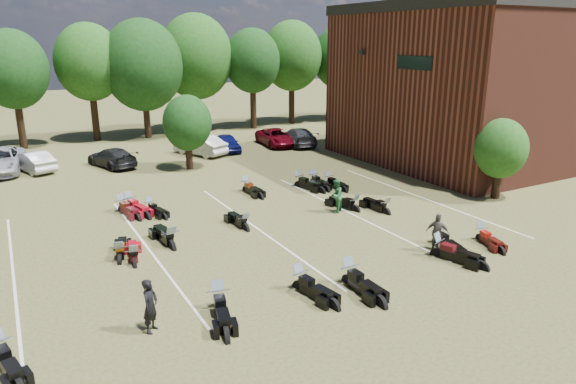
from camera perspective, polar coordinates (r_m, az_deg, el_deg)
ground at (r=22.68m, az=6.85°, el=-5.14°), size 160.00×160.00×0.00m
car_1 at (r=37.60m, az=-26.47°, el=3.06°), size 2.69×4.32×1.34m
car_3 at (r=36.95m, az=-18.98°, el=3.65°), size 3.06×4.76×1.28m
car_4 at (r=40.17m, az=-6.77°, el=5.43°), size 2.03×3.94×1.28m
car_5 at (r=39.09m, az=-9.74°, el=5.13°), size 3.20×4.70×1.47m
car_6 at (r=42.08m, az=-1.31°, el=6.09°), size 2.71×5.04×1.34m
car_7 at (r=42.15m, az=1.10°, el=6.17°), size 2.81×5.17×1.42m
person_black at (r=15.96m, az=-15.06°, el=-12.11°), size 0.71×0.72×1.68m
person_green at (r=25.71m, az=5.35°, el=-0.44°), size 1.05×1.01×1.70m
person_grey at (r=21.83m, az=16.29°, el=-4.35°), size 0.85×0.99×1.60m
motorcycle_0 at (r=16.52m, az=-29.24°, el=-16.15°), size 1.27×2.42×1.29m
motorcycle_1 at (r=17.12m, az=-7.69°, el=-12.79°), size 1.36×2.55×1.36m
motorcycle_2 at (r=18.18m, az=1.33°, el=-10.77°), size 1.12×2.41×1.29m
motorcycle_3 at (r=18.67m, az=6.77°, el=-10.11°), size 0.82×2.49×1.38m
motorcycle_4 at (r=22.87m, az=16.25°, el=-5.52°), size 1.27×2.39×1.27m
motorcycle_5 at (r=21.58m, az=16.35°, el=-6.89°), size 1.48×2.57×1.36m
motorcycle_6 at (r=23.81m, az=20.57°, el=-5.05°), size 1.18×2.12×1.13m
motorcycle_7 at (r=20.82m, az=-16.63°, el=-7.80°), size 1.08×2.29×1.23m
motorcycle_8 at (r=21.29m, az=-18.13°, el=-7.38°), size 1.32×2.35×1.25m
motorcycle_9 at (r=22.03m, az=-12.78°, el=-6.12°), size 0.98×2.56×1.40m
motorcycle_10 at (r=23.56m, az=-4.75°, el=-4.22°), size 0.83×2.23×1.22m
motorcycle_12 at (r=26.21m, az=7.40°, el=-2.12°), size 1.38×2.40×1.27m
motorcycle_13 at (r=26.07m, az=10.79°, el=-2.39°), size 0.91×2.29×1.24m
motorcycle_14 at (r=27.17m, az=-17.96°, el=-2.14°), size 1.27×2.40×1.28m
motorcycle_15 at (r=27.33m, az=-17.09°, el=-1.95°), size 1.34×2.54×1.35m
motorcycle_16 at (r=26.77m, az=-15.04°, el=-2.17°), size 1.07×2.08×1.11m
motorcycle_17 at (r=29.43m, az=-4.68°, el=0.06°), size 0.88×2.34×1.28m
motorcycle_18 at (r=30.28m, az=1.23°, el=0.59°), size 1.38×2.54×1.35m
motorcycle_19 at (r=30.59m, az=4.51°, el=0.71°), size 0.79×2.16×1.19m
motorcycle_20 at (r=30.81m, az=2.79°, el=0.86°), size 0.82×2.30×1.27m
brick_building at (r=43.30m, az=24.37°, el=11.21°), size 25.40×15.20×10.70m
tree_line at (r=47.42m, az=-15.48°, el=13.57°), size 56.00×6.00×9.79m
young_tree_near_building at (r=29.74m, az=22.57°, el=4.47°), size 2.80×2.80×4.16m
young_tree_midfield at (r=34.52m, az=-11.12°, el=7.54°), size 3.20×3.20×4.70m
parking_lines at (r=23.64m, az=-3.37°, el=-4.11°), size 20.10×14.00×0.01m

